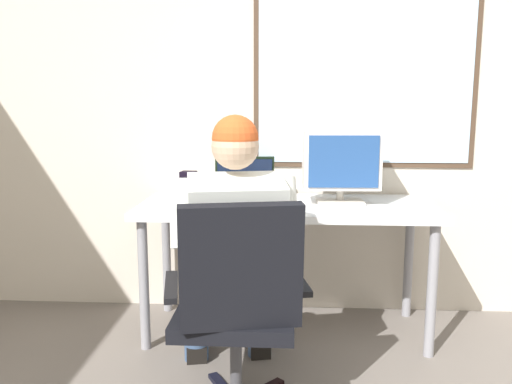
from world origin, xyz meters
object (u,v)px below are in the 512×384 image
Objects in this scene: office_chair at (238,298)px; desk_speaker at (189,185)px; crt_monitor at (341,161)px; person_seated at (233,252)px; laptop at (245,190)px; wine_glass at (185,188)px; desk at (286,217)px.

desk_speaker is (-0.37, 0.98, 0.29)m from office_chair.
crt_monitor reaches higher than office_chair.
person_seated is 0.83m from desk_speaker.
office_chair is 2.23× the size of crt_monitor.
crt_monitor is at bearing -3.03° from laptop.
desk_speaker is at bearing 110.73° from office_chair.
wine_glass is at bearing 115.49° from office_chair.
office_chair is 0.97m from laptop.
desk_speaker is (-0.85, 0.08, -0.15)m from crt_monitor.
desk_speaker reaches higher than wine_glass.
laptop is at bearing 90.13° from person_seated.
person_seated reaches higher than desk_speaker.
desk_speaker is (-0.33, 0.05, 0.02)m from laptop.
office_chair is 0.85m from wine_glass.
desk_speaker is at bearing 168.46° from desk.
laptop is (-0.00, 0.68, 0.16)m from person_seated.
laptop is 0.37m from wine_glass.
crt_monitor reaches higher than desk.
wine_glass is at bearing 122.33° from person_seated.
desk is at bearing 69.92° from person_seated.
person_seated is (-0.04, 0.24, 0.12)m from office_chair.
laptop is (-0.04, 0.93, 0.27)m from office_chair.
desk_speaker reaches higher than desk.
crt_monitor is 2.62× the size of desk_speaker.
person_seated is 0.59m from wine_glass.
crt_monitor is (0.29, 0.03, 0.31)m from desk.
desk_speaker is at bearing 174.53° from crt_monitor.
laptop reaches higher than desk_speaker.
person_seated is 0.90m from crt_monitor.
office_chair is at bearing -69.27° from desk_speaker.
office_chair is 0.75× the size of person_seated.
person_seated is 0.70m from laptop.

